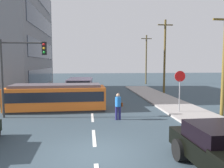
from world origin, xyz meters
name	(u,v)px	position (x,y,z in m)	size (l,w,h in m)	color
ground_plane	(91,106)	(0.00, 10.00, 0.00)	(120.00, 120.00, 0.00)	#34444E
sidewalk_curb_right	(191,114)	(6.80, 6.00, 0.07)	(3.20, 36.00, 0.14)	#9B9491
lane_stripe_1	(94,138)	(0.00, 2.00, 0.01)	(0.16, 2.40, 0.01)	silver
lane_stripe_2	(92,117)	(0.00, 6.00, 0.01)	(0.16, 2.40, 0.01)	silver
lane_stripe_3	(91,97)	(0.00, 14.64, 0.01)	(0.16, 2.40, 0.01)	silver
lane_stripe_4	(90,90)	(0.00, 20.64, 0.01)	(0.16, 2.40, 0.01)	silver
streetcar_tram	(57,97)	(-2.64, 8.64, 1.02)	(7.31, 2.70, 1.97)	orange
city_bus	(80,86)	(-1.10, 15.72, 1.09)	(2.71, 5.38, 1.91)	#BBA8C5
pedestrian_crossing	(118,105)	(1.61, 5.25, 0.94)	(0.49, 0.36, 1.67)	navy
parked_sedan_mid	(37,95)	(-4.94, 12.61, 0.62)	(1.97, 4.27, 1.19)	#B3B4D4
stop_sign	(180,83)	(6.15, 6.54, 2.19)	(0.76, 0.07, 2.88)	gray
traffic_light_mast	(20,63)	(-4.63, 6.56, 3.55)	(2.92, 0.33, 5.06)	#333333
utility_pole_near	(224,61)	(8.81, 5.64, 3.68)	(1.80, 0.24, 7.02)	brown
utility_pole_mid	(165,55)	(8.80, 17.31, 4.49)	(1.80, 0.24, 8.62)	brown
utility_pole_far	(146,59)	(9.55, 28.58, 4.31)	(1.80, 0.24, 8.25)	brown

